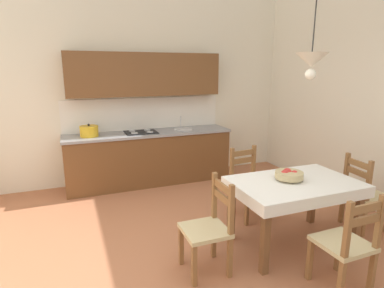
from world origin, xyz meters
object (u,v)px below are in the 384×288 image
dining_chair_tv_side (209,228)px  pendant_lamp (311,61)px  dining_chair_camera_side (347,245)px  fruit_bowl (289,175)px  dining_chair_kitchen_side (248,184)px  kitchen_cabinetry (148,134)px  dining_chair_window_side (364,194)px  dining_table (294,193)px

dining_chair_tv_side → pendant_lamp: (1.11, 0.05, 1.57)m
dining_chair_camera_side → fruit_bowl: dining_chair_camera_side is taller
dining_chair_camera_side → pendant_lamp: (0.11, 0.75, 1.57)m
pendant_lamp → fruit_bowl: bearing=137.1°
dining_chair_kitchen_side → fruit_bowl: bearing=-87.6°
dining_chair_tv_side → dining_chair_kitchen_side: bearing=42.0°
dining_chair_tv_side → kitchen_cabinetry: bearing=88.3°
dining_chair_window_side → fruit_bowl: size_ratio=3.10×
kitchen_cabinetry → dining_table: 2.78m
dining_chair_tv_side → fruit_bowl: dining_chair_tv_side is taller
dining_chair_window_side → dining_chair_tv_side: 2.12m
kitchen_cabinetry → fruit_bowl: bearing=-69.7°
dining_chair_window_side → kitchen_cabinetry: bearing=128.1°
fruit_bowl → kitchen_cabinetry: bearing=110.3°
kitchen_cabinetry → dining_chair_window_side: size_ratio=3.00×
kitchen_cabinetry → dining_table: bearing=-69.3°
dining_chair_tv_side → pendant_lamp: 1.92m
dining_chair_tv_side → fruit_bowl: size_ratio=3.10×
dining_table → pendant_lamp: pendant_lamp is taller
dining_chair_camera_side → fruit_bowl: 0.92m
fruit_bowl → pendant_lamp: pendant_lamp is taller
dining_table → dining_chair_kitchen_side: bearing=95.2°
pendant_lamp → dining_chair_camera_side: bearing=-98.7°
dining_table → dining_chair_window_side: dining_chair_window_side is taller
dining_table → dining_chair_kitchen_side: 0.83m
dining_chair_kitchen_side → dining_chair_tv_side: (-0.98, -0.89, 0.00)m
dining_chair_camera_side → dining_chair_tv_side: bearing=144.8°
dining_chair_tv_side → fruit_bowl: (1.01, 0.14, 0.37)m
dining_chair_kitchen_side → fruit_bowl: 0.84m
kitchen_cabinetry → dining_chair_camera_side: (0.92, -3.37, -0.41)m
dining_chair_camera_side → dining_chair_kitchen_side: bearing=90.5°
dining_chair_kitchen_side → fruit_bowl: size_ratio=3.10×
dining_chair_kitchen_side → dining_table: bearing=-84.8°
dining_table → dining_chair_camera_side: (-0.06, -0.78, -0.18)m
kitchen_cabinetry → pendant_lamp: (1.03, -2.62, 1.16)m
dining_table → fruit_bowl: 0.21m
fruit_bowl → pendant_lamp: 1.21m
dining_table → pendant_lamp: 1.39m
kitchen_cabinetry → dining_chair_kitchen_side: (0.90, -1.78, -0.41)m
dining_chair_window_side → fruit_bowl: dining_chair_window_side is taller
dining_chair_camera_side → pendant_lamp: 1.74m
dining_chair_window_side → fruit_bowl: (-1.10, 0.07, 0.37)m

